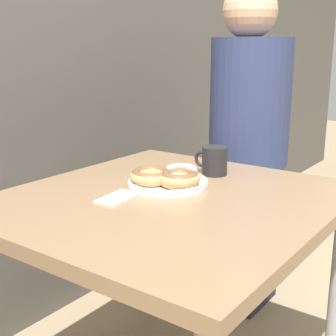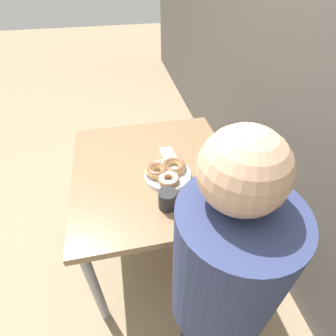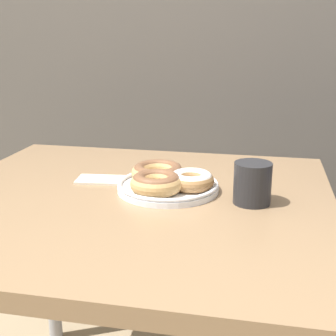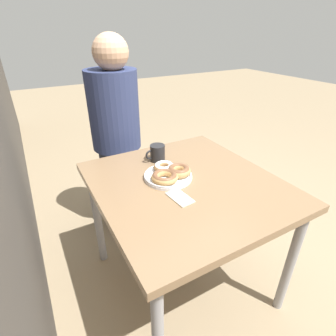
% 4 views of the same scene
% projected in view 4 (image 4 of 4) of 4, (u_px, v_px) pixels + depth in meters
% --- Properties ---
extents(ground_plane, '(14.00, 14.00, 0.00)m').
position_uv_depth(ground_plane, '(220.00, 261.00, 1.87)').
color(ground_plane, '#937F60').
extents(dining_table, '(0.98, 0.92, 0.76)m').
position_uv_depth(dining_table, '(186.00, 195.00, 1.41)').
color(dining_table, '#846647').
rests_on(dining_table, ground_plane).
extents(donut_plate, '(0.26, 0.26, 0.06)m').
position_uv_depth(donut_plate, '(169.00, 173.00, 1.39)').
color(donut_plate, white).
rests_on(donut_plate, dining_table).
extents(coffee_mug, '(0.09, 0.12, 0.10)m').
position_uv_depth(coffee_mug, '(157.00, 153.00, 1.56)').
color(coffee_mug, '#232326').
rests_on(coffee_mug, dining_table).
extents(person_figure, '(0.35, 0.34, 1.45)m').
position_uv_depth(person_figure, '(116.00, 134.00, 1.88)').
color(person_figure, '#232838').
rests_on(person_figure, ground_plane).
extents(napkin, '(0.15, 0.09, 0.01)m').
position_uv_depth(napkin, '(180.00, 197.00, 1.24)').
color(napkin, beige).
rests_on(napkin, dining_table).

